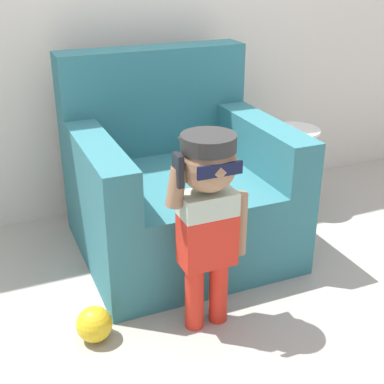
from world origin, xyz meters
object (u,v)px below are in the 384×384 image
object	(u,v)px
person_child	(208,204)
side_table	(292,162)
toy_ball	(94,324)
armchair	(176,185)

from	to	relation	value
person_child	side_table	world-z (taller)	person_child
toy_ball	armchair	bearing A→B (deg)	45.32
side_table	armchair	bearing A→B (deg)	-170.58
armchair	toy_ball	bearing A→B (deg)	-134.68
side_table	person_child	bearing A→B (deg)	-138.61
armchair	side_table	xyz separation A→B (m)	(0.84, 0.14, -0.04)
person_child	armchair	bearing A→B (deg)	79.20
person_child	side_table	size ratio (longest dim) A/B	1.67
armchair	toy_ball	distance (m)	0.94
side_table	toy_ball	size ratio (longest dim) A/B	3.42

